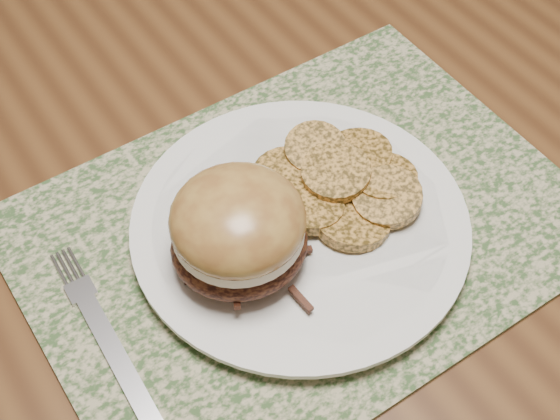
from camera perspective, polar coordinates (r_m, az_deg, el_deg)
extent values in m
plane|color=#4F311B|center=(1.44, 6.06, -10.17)|extent=(3.50, 3.50, 0.00)
cube|color=brown|center=(0.87, 10.15, 12.80)|extent=(1.50, 0.90, 0.04)
cube|color=#35512A|center=(0.65, 1.63, -1.32)|extent=(0.45, 0.33, 0.00)
cylinder|color=white|center=(0.64, 1.47, -1.17)|extent=(0.26, 0.26, 0.02)
ellipsoid|color=black|center=(0.59, -3.00, -2.48)|extent=(0.13, 0.12, 0.04)
cylinder|color=beige|center=(0.58, -3.08, -1.32)|extent=(0.12, 0.12, 0.01)
ellipsoid|color=olive|center=(0.57, -3.13, -0.68)|extent=(0.12, 0.12, 0.06)
cylinder|color=#BD8337|center=(0.65, 0.56, 2.47)|extent=(0.08, 0.08, 0.01)
cylinder|color=#BD8337|center=(0.67, 2.59, 4.49)|extent=(0.06, 0.06, 0.02)
cylinder|color=#BD8337|center=(0.67, 5.56, 3.87)|extent=(0.07, 0.07, 0.02)
cylinder|color=#BD8337|center=(0.63, 2.17, 0.26)|extent=(0.06, 0.06, 0.02)
cylinder|color=#BD8337|center=(0.64, 4.12, 2.79)|extent=(0.08, 0.08, 0.02)
cylinder|color=#BD8337|center=(0.65, 7.59, 2.33)|extent=(0.08, 0.08, 0.02)
cylinder|color=#BD8337|center=(0.63, 5.25, -0.67)|extent=(0.07, 0.07, 0.02)
cylinder|color=#BD8337|center=(0.64, 7.85, 0.96)|extent=(0.08, 0.08, 0.02)
cube|color=#BABAC2|center=(0.59, -11.62, -10.89)|extent=(0.02, 0.13, 0.00)
cube|color=#BABAC2|center=(0.63, -14.36, -5.72)|extent=(0.02, 0.02, 0.00)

